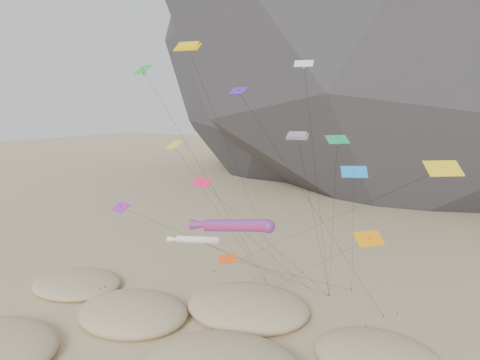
# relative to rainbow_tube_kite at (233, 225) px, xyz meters

# --- Properties ---
(dunes) EXTENTS (51.81, 37.03, 3.79)m
(dunes) POSITION_rel_rainbow_tube_kite_xyz_m (-3.32, -4.13, -11.47)
(dunes) COLOR #CCB789
(dunes) RESTS_ON ground
(dune_grass) EXTENTS (40.42, 28.56, 1.48)m
(dune_grass) POSITION_rel_rainbow_tube_kite_xyz_m (-3.56, -5.18, -11.32)
(dune_grass) COLOR black
(dune_grass) RESTS_ON ground
(kite_stakes) EXTENTS (25.15, 5.44, 0.30)m
(kite_stakes) POSITION_rel_rainbow_tube_kite_xyz_m (0.15, 16.26, -12.02)
(kite_stakes) COLOR #3F2D1E
(kite_stakes) RESTS_ON ground
(rainbow_tube_kite) EXTENTS (8.57, 16.44, 13.12)m
(rainbow_tube_kite) POSITION_rel_rainbow_tube_kite_xyz_m (0.00, 0.00, 0.00)
(rainbow_tube_kite) COLOR red
(rainbow_tube_kite) RESTS_ON ground
(white_tube_kite) EXTENTS (8.93, 14.85, 9.29)m
(white_tube_kite) POSITION_rel_rainbow_tube_kite_xyz_m (-7.38, 3.98, -3.51)
(white_tube_kite) COLOR silver
(white_tube_kite) RESTS_ON ground
(orange_parafoil) EXTENTS (7.77, 12.63, 29.95)m
(orange_parafoil) POSITION_rel_rainbow_tube_kite_xyz_m (-10.25, 7.23, 16.92)
(orange_parafoil) COLOR #F0B40C
(orange_parafoil) RESTS_ON ground
(multi_parafoil) EXTENTS (2.65, 14.69, 20.76)m
(multi_parafoil) POSITION_rel_rainbow_tube_kite_xyz_m (4.89, 3.18, 7.83)
(multi_parafoil) COLOR red
(multi_parafoil) RESTS_ON ground
(delta_kites) EXTENTS (34.63, 22.69, 27.27)m
(delta_kites) POSITION_rel_rainbow_tube_kite_xyz_m (0.82, 3.77, 5.46)
(delta_kites) COLOR purple
(delta_kites) RESTS_ON ground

